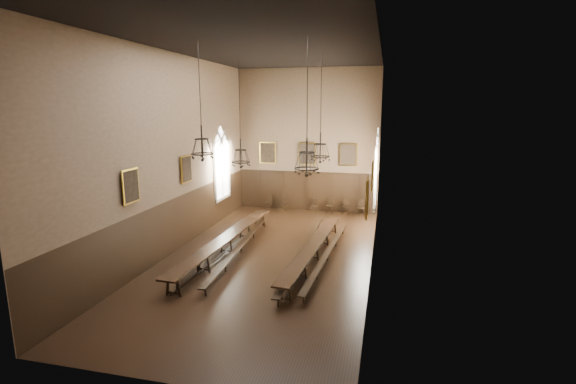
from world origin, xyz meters
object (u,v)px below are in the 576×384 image
(chair_2, at_px, (284,206))
(chandelier_front_right, at_px, (307,161))
(bench_left_inner, at_px, (241,247))
(chair_5, at_px, (330,208))
(bench_right_outer, at_px, (328,255))
(chandelier_back_right, at_px, (320,150))
(chandelier_front_left, at_px, (202,147))
(chair_6, at_px, (346,209))
(table_left, at_px, (227,245))
(chair_4, at_px, (314,208))
(chandelier_back_left, at_px, (241,156))
(chair_7, at_px, (361,210))
(bench_left_outer, at_px, (216,245))
(chair_1, at_px, (268,205))
(bench_right_inner, at_px, (303,252))
(table_right, at_px, (313,252))

(chair_2, relative_size, chandelier_front_right, 0.18)
(bench_left_inner, bearing_deg, chair_5, 70.57)
(chair_2, bearing_deg, chandelier_front_right, -64.30)
(bench_right_outer, height_order, chandelier_back_right, chandelier_back_right)
(bench_left_inner, height_order, chandelier_front_left, chandelier_front_left)
(chair_6, bearing_deg, chandelier_front_left, -104.39)
(table_left, relative_size, chair_4, 11.81)
(chandelier_back_left, relative_size, chandelier_front_left, 1.20)
(chair_7, bearing_deg, bench_left_outer, -140.09)
(table_left, xyz_separation_m, bench_right_outer, (4.65, 0.10, -0.14))
(chandelier_front_right, bearing_deg, bench_right_outer, 77.63)
(chair_4, bearing_deg, chair_2, -163.23)
(bench_left_inner, bearing_deg, chair_6, 64.55)
(chair_6, bearing_deg, table_left, -109.31)
(chair_1, bearing_deg, bench_left_outer, -78.22)
(chair_6, bearing_deg, chair_1, -171.89)
(table_left, height_order, chandelier_back_right, chandelier_back_right)
(chandelier_front_left, bearing_deg, chair_2, 86.73)
(table_left, distance_m, bench_right_inner, 3.56)
(chair_4, bearing_deg, chair_1, -164.15)
(table_left, relative_size, chair_1, 11.11)
(chair_2, bearing_deg, chandelier_front_left, -85.81)
(bench_right_outer, bearing_deg, chandelier_back_left, 156.65)
(chair_2, bearing_deg, chair_6, 7.21)
(table_right, relative_size, chandelier_back_right, 1.93)
(chair_2, height_order, chandelier_front_left, chandelier_front_left)
(chair_4, distance_m, chair_5, 0.98)
(chair_2, bearing_deg, chair_4, 6.03)
(bench_left_outer, xyz_separation_m, chair_4, (3.24, 8.23, -0.00))
(chair_2, bearing_deg, table_right, -60.51)
(chair_1, height_order, chair_4, chair_1)
(chair_1, height_order, chair_2, chair_1)
(chair_2, bearing_deg, bench_right_outer, -56.76)
(table_left, relative_size, chair_2, 11.99)
(chair_7, xyz_separation_m, chandelier_back_right, (-1.66, -6.15, 4.33))
(bench_left_outer, relative_size, chair_6, 9.42)
(table_right, xyz_separation_m, chair_4, (-1.38, 8.40, -0.10))
(chair_2, relative_size, chair_4, 0.98)
(bench_right_outer, distance_m, chair_4, 8.62)
(chandelier_front_left, relative_size, chandelier_front_right, 0.91)
(table_left, distance_m, chair_7, 10.19)
(table_left, xyz_separation_m, chair_1, (-0.48, 8.60, -0.12))
(bench_right_outer, distance_m, chair_7, 8.48)
(table_right, distance_m, chandelier_back_left, 5.94)
(bench_left_inner, bearing_deg, table_right, -1.56)
(chair_4, distance_m, chair_7, 2.94)
(table_right, relative_size, chair_7, 10.46)
(table_right, bearing_deg, bench_right_inner, 167.34)
(table_right, distance_m, chair_1, 9.63)
(bench_right_outer, xyz_separation_m, chandelier_front_left, (-4.68, -2.23, 4.84))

